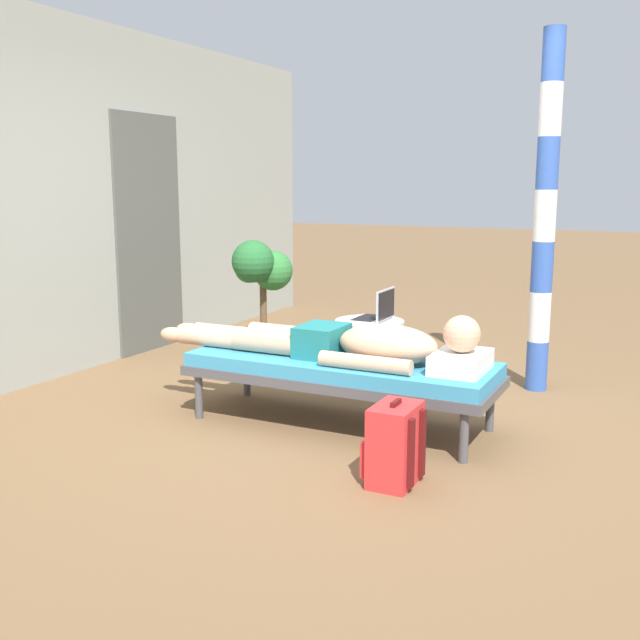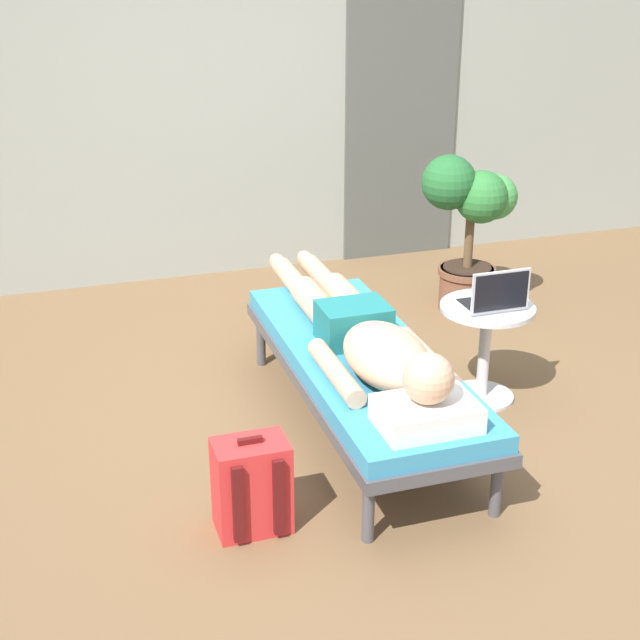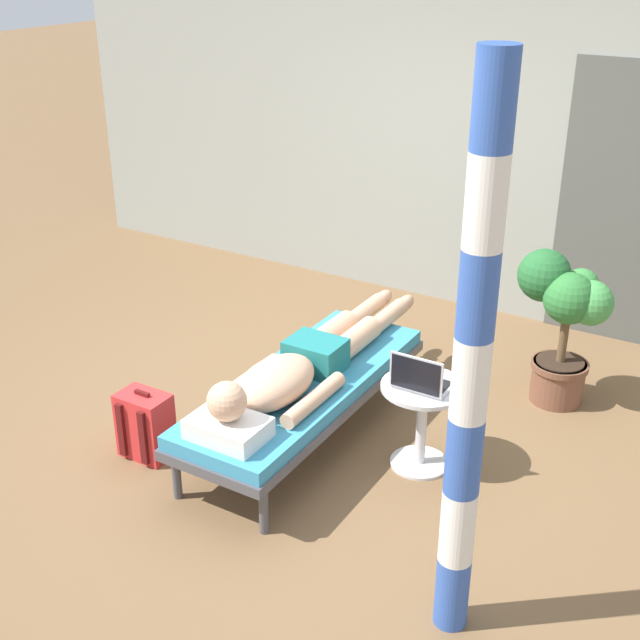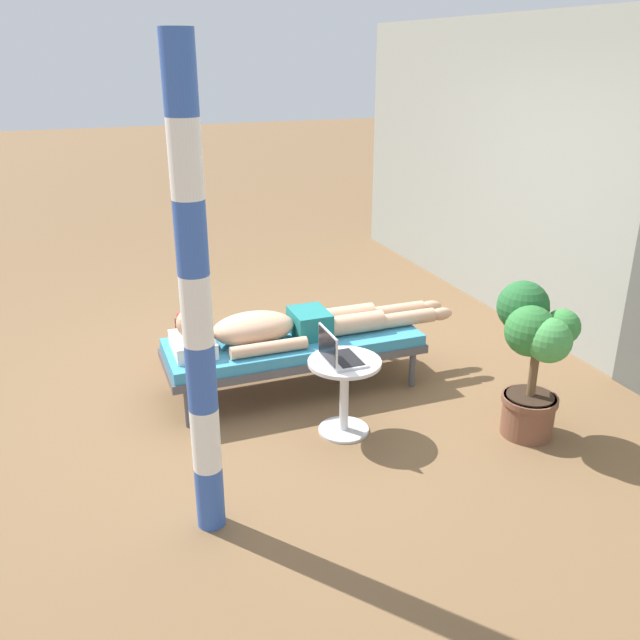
{
  "view_description": "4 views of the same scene",
  "coord_description": "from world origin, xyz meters",
  "px_view_note": "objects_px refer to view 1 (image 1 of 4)",
  "views": [
    {
      "loc": [
        -3.93,
        -1.87,
        1.47
      ],
      "look_at": [
        -0.19,
        -0.0,
        0.69
      ],
      "focal_mm": 41.82,
      "sensor_mm": 36.0,
      "label": 1
    },
    {
      "loc": [
        -1.35,
        -3.74,
        2.29
      ],
      "look_at": [
        -0.16,
        -0.04,
        0.62
      ],
      "focal_mm": 51.79,
      "sensor_mm": 36.0,
      "label": 2
    },
    {
      "loc": [
        2.36,
        -3.67,
        2.81
      ],
      "look_at": [
        0.01,
        0.24,
        0.68
      ],
      "focal_mm": 46.88,
      "sensor_mm": 36.0,
      "label": 3
    },
    {
      "loc": [
        4.4,
        -1.45,
        2.38
      ],
      "look_at": [
        -0.07,
        0.23,
        0.47
      ],
      "focal_mm": 37.82,
      "sensor_mm": 36.0,
      "label": 4
    }
  ],
  "objects_px": {
    "lounge_chair": "(341,370)",
    "porch_post": "(545,216)",
    "laptop": "(377,313)",
    "backpack": "(394,445)",
    "person_reclining": "(350,343)",
    "side_table": "(369,344)",
    "potted_plant": "(264,288)"
  },
  "relations": [
    {
      "from": "lounge_chair",
      "to": "porch_post",
      "type": "height_order",
      "value": "porch_post"
    },
    {
      "from": "laptop",
      "to": "lounge_chair",
      "type": "bearing_deg",
      "value": -175.21
    },
    {
      "from": "lounge_chair",
      "to": "backpack",
      "type": "height_order",
      "value": "backpack"
    },
    {
      "from": "backpack",
      "to": "laptop",
      "type": "bearing_deg",
      "value": 25.53
    },
    {
      "from": "person_reclining",
      "to": "side_table",
      "type": "bearing_deg",
      "value": 13.69
    },
    {
      "from": "lounge_chair",
      "to": "potted_plant",
      "type": "height_order",
      "value": "potted_plant"
    },
    {
      "from": "lounge_chair",
      "to": "side_table",
      "type": "bearing_deg",
      "value": 8.85
    },
    {
      "from": "side_table",
      "to": "backpack",
      "type": "relative_size",
      "value": 1.23
    },
    {
      "from": "person_reclining",
      "to": "porch_post",
      "type": "distance_m",
      "value": 1.75
    },
    {
      "from": "person_reclining",
      "to": "backpack",
      "type": "height_order",
      "value": "person_reclining"
    },
    {
      "from": "side_table",
      "to": "person_reclining",
      "type": "bearing_deg",
      "value": -166.31
    },
    {
      "from": "person_reclining",
      "to": "laptop",
      "type": "height_order",
      "value": "laptop"
    },
    {
      "from": "lounge_chair",
      "to": "backpack",
      "type": "relative_size",
      "value": 4.49
    },
    {
      "from": "side_table",
      "to": "potted_plant",
      "type": "bearing_deg",
      "value": 68.24
    },
    {
      "from": "lounge_chair",
      "to": "potted_plant",
      "type": "relative_size",
      "value": 1.86
    },
    {
      "from": "person_reclining",
      "to": "potted_plant",
      "type": "relative_size",
      "value": 2.13
    },
    {
      "from": "lounge_chair",
      "to": "person_reclining",
      "type": "bearing_deg",
      "value": -90.0
    },
    {
      "from": "potted_plant",
      "to": "porch_post",
      "type": "xyz_separation_m",
      "value": [
        0.18,
        -2.15,
        0.62
      ]
    },
    {
      "from": "laptop",
      "to": "potted_plant",
      "type": "distance_m",
      "value": 1.25
    },
    {
      "from": "lounge_chair",
      "to": "side_table",
      "type": "xyz_separation_m",
      "value": [
        0.71,
        0.11,
        0.01
      ]
    },
    {
      "from": "lounge_chair",
      "to": "potted_plant",
      "type": "distance_m",
      "value": 1.71
    },
    {
      "from": "person_reclining",
      "to": "potted_plant",
      "type": "bearing_deg",
      "value": 48.08
    },
    {
      "from": "porch_post",
      "to": "backpack",
      "type": "bearing_deg",
      "value": 171.43
    },
    {
      "from": "side_table",
      "to": "backpack",
      "type": "distance_m",
      "value": 1.6
    },
    {
      "from": "laptop",
      "to": "potted_plant",
      "type": "height_order",
      "value": "potted_plant"
    },
    {
      "from": "lounge_chair",
      "to": "laptop",
      "type": "height_order",
      "value": "laptop"
    },
    {
      "from": "side_table",
      "to": "laptop",
      "type": "distance_m",
      "value": 0.23
    },
    {
      "from": "side_table",
      "to": "laptop",
      "type": "xyz_separation_m",
      "value": [
        -0.0,
        -0.05,
        0.23
      ]
    },
    {
      "from": "person_reclining",
      "to": "laptop",
      "type": "xyz_separation_m",
      "value": [
        0.71,
        0.12,
        0.07
      ]
    },
    {
      "from": "side_table",
      "to": "laptop",
      "type": "height_order",
      "value": "laptop"
    },
    {
      "from": "lounge_chair",
      "to": "porch_post",
      "type": "bearing_deg",
      "value": -34.59
    },
    {
      "from": "person_reclining",
      "to": "porch_post",
      "type": "height_order",
      "value": "porch_post"
    }
  ]
}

